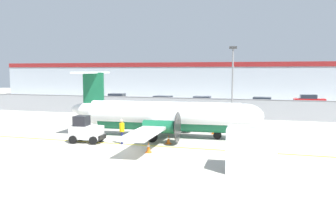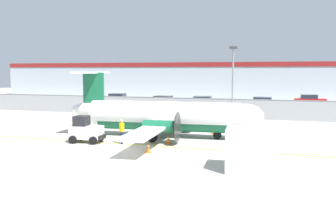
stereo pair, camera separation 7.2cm
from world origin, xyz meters
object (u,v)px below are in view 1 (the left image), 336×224
Objects in this scene: traffic_cone_far_left at (136,136)px; traffic_cone_far_right at (214,130)px; parked_car_0 at (116,99)px; traffic_cone_near_left at (169,139)px; cargo_container at (251,149)px; parked_car_2 at (203,102)px; commuter_airplane at (168,116)px; apron_light_pole at (233,78)px; parked_car_1 at (162,102)px; parked_car_4 at (309,100)px; traffic_cone_near_right at (149,148)px; baggage_tug at (86,130)px; parked_car_3 at (261,103)px; ground_crew_worker at (122,130)px.

traffic_cone_far_right is (4.91, 4.23, 0.00)m from traffic_cone_far_left.
traffic_cone_far_left is 28.48m from parked_car_0.
traffic_cone_near_left is at bearing 119.64° from parked_car_0.
parked_car_2 is at bearing 102.09° from cargo_container.
traffic_cone_near_left is 23.73m from parked_car_2.
apron_light_pole reaches higher than commuter_airplane.
parked_car_4 is at bearing -147.69° from parked_car_1.
cargo_container is at bearing -21.06° from traffic_cone_near_right.
cargo_container is at bearing -24.37° from baggage_tug.
apron_light_pole reaches higher than parked_car_3.
traffic_cone_near_left is 0.15× the size of parked_car_1.
parked_car_1 is 15.86m from apron_light_pole.
parked_car_2 is (13.43, -2.28, 0.00)m from parked_car_0.
traffic_cone_near_right is 15.47m from apron_light_pole.
parked_car_0 and parked_car_3 have the same top height.
baggage_tug is at bearing 161.71° from traffic_cone_near_right.
ground_crew_worker reaches higher than traffic_cone_far_left.
baggage_tug is 0.95× the size of cargo_container.
ground_crew_worker is at bearing -162.98° from traffic_cone_near_left.
parked_car_3 is at bearing 72.02° from commuter_airplane.
baggage_tug is at bearing -119.78° from parked_car_4.
cargo_container is 17.65m from apron_light_pole.
ground_crew_worker is 1.78m from traffic_cone_far_left.
traffic_cone_far_left is 0.15× the size of parked_car_2.
parked_car_1 is at bearing -175.58° from parked_car_2.
baggage_tug is 2.63m from ground_crew_worker.
parked_car_0 is (-10.33, 27.08, 0.04)m from baggage_tug.
cargo_container is at bearing 123.00° from parked_car_0.
parked_car_0 is (-18.22, 20.94, 0.58)m from traffic_cone_far_right.
ground_crew_worker is 3.25m from traffic_cone_near_left.
parked_car_4 is at bearing 71.90° from traffic_cone_near_right.
traffic_cone_near_right is at bearing 154.63° from cargo_container.
apron_light_pole is (5.45, 10.95, 3.99)m from traffic_cone_far_left.
traffic_cone_far_left is (0.37, 1.62, -0.64)m from ground_crew_worker.
parked_car_3 is (4.76, 24.36, 0.58)m from traffic_cone_near_left.
traffic_cone_far_left is 0.15× the size of parked_car_0.
traffic_cone_far_left is at bearing -116.72° from parked_car_4.
parked_car_3 is (7.32, 0.78, 0.00)m from parked_car_2.
parked_car_1 is at bearing 103.35° from traffic_cone_far_left.
parked_car_3 reaches higher than traffic_cone_near_left.
parked_car_3 is at bearing -165.37° from parked_car_1.
traffic_cone_far_right is at bearing -79.03° from parked_car_2.
parked_car_0 and parked_car_4 have the same top height.
traffic_cone_near_left is at bearing 133.52° from cargo_container.
parked_car_2 is (-8.53, 28.99, -0.21)m from cargo_container.
parked_car_4 reaches higher than traffic_cone_near_right.
baggage_tug is 27.62m from parked_car_3.
cargo_container reaches higher than baggage_tug.
traffic_cone_far_left is 0.09× the size of apron_light_pole.
commuter_airplane reaches higher than traffic_cone_far_left.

